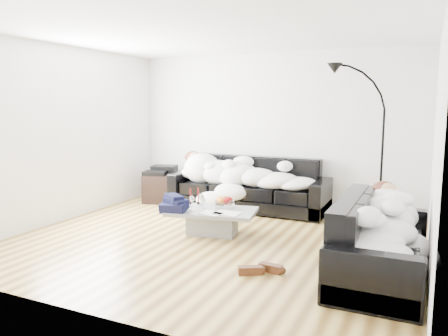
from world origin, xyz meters
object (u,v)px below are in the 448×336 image
at_px(sleeper_right, 383,216).
at_px(wine_glass_c, 204,203).
at_px(coffee_table, 212,222).
at_px(candle_left, 190,196).
at_px(candle_right, 198,196).
at_px(wine_glass_b, 192,202).
at_px(stereo, 161,170).
at_px(sofa_right, 382,238).
at_px(sofa_back, 248,184).
at_px(shoes, 260,269).
at_px(floor_lamp, 382,155).
at_px(av_cabinet, 162,187).
at_px(wine_glass_a, 201,200).
at_px(fruit_bowl, 225,202).
at_px(sleeper_back, 247,171).

xyz_separation_m(sleeper_right, wine_glass_c, (-2.32, 0.54, -0.21)).
height_order(coffee_table, candle_left, candle_left).
xyz_separation_m(candle_left, candle_right, (0.10, 0.05, 0.01)).
xyz_separation_m(wine_glass_b, stereo, (-1.45, 1.47, 0.15)).
xyz_separation_m(sofa_right, wine_glass_b, (-2.51, 0.57, 0.02)).
xyz_separation_m(sofa_back, candle_right, (-0.24, -1.31, 0.02)).
distance_m(sofa_back, sleeper_right, 3.12).
bearing_deg(shoes, wine_glass_c, 121.74).
height_order(shoes, floor_lamp, floor_lamp).
relative_size(wine_glass_b, av_cabinet, 0.22).
distance_m(sofa_right, wine_glass_a, 2.53).
xyz_separation_m(coffee_table, wine_glass_c, (-0.13, -0.01, 0.24)).
bearing_deg(shoes, candle_right, 120.31).
height_order(coffee_table, wine_glass_c, wine_glass_c).
distance_m(sleeper_right, wine_glass_b, 2.59).
xyz_separation_m(sofa_right, stereo, (-3.97, 2.04, 0.17)).
relative_size(sleeper_right, shoes, 4.03).
bearing_deg(fruit_bowl, coffee_table, -121.56).
xyz_separation_m(sofa_back, fruit_bowl, (0.21, -1.37, -0.01)).
distance_m(sleeper_back, coffee_table, 1.57).
height_order(wine_glass_c, stereo, stereo).
xyz_separation_m(sofa_right, sleeper_back, (-2.30, 2.05, 0.25)).
bearing_deg(sofa_back, sofa_right, -42.44).
bearing_deg(sleeper_back, stereo, -179.63).
bearing_deg(wine_glass_b, coffee_table, -2.28).
relative_size(fruit_bowl, shoes, 0.65).
xyz_separation_m(fruit_bowl, stereo, (-1.88, 1.31, 0.15)).
height_order(fruit_bowl, wine_glass_c, fruit_bowl).
bearing_deg(candle_left, sleeper_right, -15.75).
bearing_deg(wine_glass_a, wine_glass_c, -52.66).
bearing_deg(wine_glass_a, sleeper_right, -15.87).
relative_size(sleeper_back, wine_glass_a, 12.71).
xyz_separation_m(wine_glass_c, stereo, (-1.64, 1.49, 0.15)).
bearing_deg(coffee_table, stereo, 140.02).
xyz_separation_m(coffee_table, candle_left, (-0.44, 0.19, 0.28)).
bearing_deg(sleeper_right, floor_lamp, 6.05).
bearing_deg(sleeper_back, sleeper_right, -41.75).
distance_m(coffee_table, candle_right, 0.50).
relative_size(coffee_table, wine_glass_c, 7.48).
distance_m(sofa_right, sleeper_back, 3.09).
height_order(candle_right, av_cabinet, candle_right).
bearing_deg(stereo, candle_right, -59.04).
distance_m(wine_glass_a, wine_glass_b, 0.15).
bearing_deg(sleeper_back, fruit_bowl, -81.05).
xyz_separation_m(sleeper_back, stereo, (-1.67, -0.01, -0.08)).
bearing_deg(wine_glass_b, fruit_bowl, 20.66).
height_order(sleeper_back, wine_glass_c, sleeper_back).
distance_m(sleeper_back, av_cabinet, 1.71).
height_order(sofa_back, floor_lamp, floor_lamp).
xyz_separation_m(candle_right, floor_lamp, (2.33, 1.12, 0.57)).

